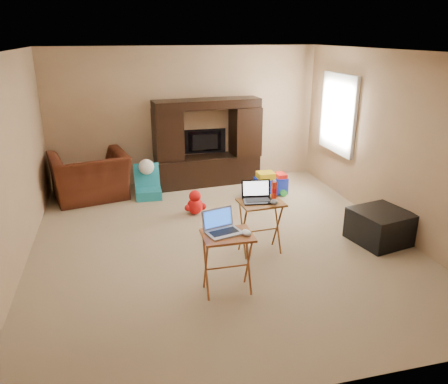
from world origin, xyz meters
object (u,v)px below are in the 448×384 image
object	(u,v)px
laptop_right	(258,192)
mouse_right	(274,202)
tray_table_left	(227,263)
tray_table_right	(260,227)
ottoman	(380,226)
water_bottle	(274,190)
plush_toy	(195,202)
laptop_left	(224,223)
child_rocker	(148,182)
recliner	(90,176)
push_toy	(271,183)
television	(205,142)
entertainment_center	(207,143)
mouse_left	(247,233)

from	to	relation	value
laptop_right	mouse_right	size ratio (longest dim) A/B	2.58
tray_table_left	tray_table_right	size ratio (longest dim) A/B	0.99
ottoman	water_bottle	xyz separation A→B (m)	(-1.49, 0.18, 0.59)
plush_toy	laptop_left	size ratio (longest dim) A/B	1.09
child_rocker	tray_table_left	world-z (taller)	tray_table_left
plush_toy	laptop_right	size ratio (longest dim) A/B	1.07
plush_toy	tray_table_left	bearing A→B (deg)	-91.44
laptop_right	tray_table_left	bearing A→B (deg)	-118.66
recliner	ottoman	world-z (taller)	recliner
push_toy	tray_table_right	bearing A→B (deg)	-113.85
tray_table_left	television	bearing A→B (deg)	82.46
push_toy	laptop_right	size ratio (longest dim) A/B	1.54
plush_toy	tray_table_left	world-z (taller)	tray_table_left
tray_table_left	laptop_left	distance (m)	0.47
tray_table_right	water_bottle	bearing A→B (deg)	17.94
child_rocker	ottoman	distance (m)	3.85
entertainment_center	water_bottle	size ratio (longest dim) A/B	8.96
tray_table_left	mouse_left	bearing A→B (deg)	-19.52
television	tray_table_right	distance (m)	3.10
water_bottle	laptop_right	bearing A→B (deg)	-165.96
laptop_left	mouse_right	size ratio (longest dim) A/B	2.54
recliner	mouse_right	size ratio (longest dim) A/B	8.56
laptop_right	recliner	bearing A→B (deg)	137.79
laptop_right	mouse_left	bearing A→B (deg)	-107.22
tray_table_right	mouse_left	world-z (taller)	mouse_left
laptop_right	mouse_left	xyz separation A→B (m)	(-0.41, -0.89, -0.10)
plush_toy	water_bottle	world-z (taller)	water_bottle
laptop_left	mouse_right	xyz separation A→B (m)	(0.80, 0.65, -0.08)
television	mouse_right	size ratio (longest dim) A/B	5.64
tray_table_left	water_bottle	xyz separation A→B (m)	(0.84, 0.88, 0.47)
mouse_right	water_bottle	xyz separation A→B (m)	(0.07, 0.20, 0.08)
ottoman	mouse_right	bearing A→B (deg)	-179.16
child_rocker	tray_table_right	bearing A→B (deg)	-61.42
tray_table_left	mouse_right	size ratio (longest dim) A/B	4.86
recliner	tray_table_left	size ratio (longest dim) A/B	1.76
ottoman	mouse_right	distance (m)	1.65
recliner	push_toy	bearing A→B (deg)	156.77
mouse_left	water_bottle	bearing A→B (deg)	55.42
mouse_left	laptop_left	bearing A→B (deg)	155.56
recliner	plush_toy	distance (m)	1.97
push_toy	tray_table_left	size ratio (longest dim) A/B	0.82
television	child_rocker	bearing A→B (deg)	33.03
television	recliner	size ratio (longest dim) A/B	0.66
television	laptop_left	bearing A→B (deg)	83.49
tray_table_right	mouse_right	size ratio (longest dim) A/B	4.92
plush_toy	ottoman	size ratio (longest dim) A/B	0.57
child_rocker	plush_toy	distance (m)	1.13
entertainment_center	ottoman	world-z (taller)	entertainment_center
plush_toy	water_bottle	xyz separation A→B (m)	(0.79, -1.39, 0.62)
entertainment_center	recliner	xyz separation A→B (m)	(-2.12, -0.29, -0.40)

